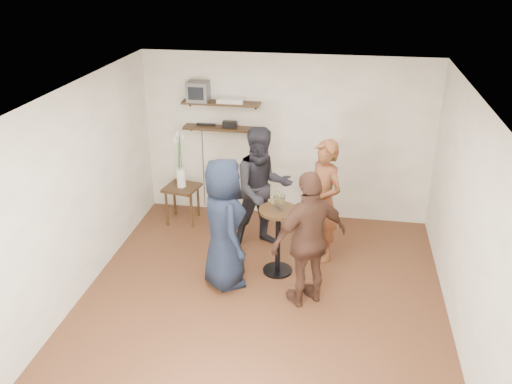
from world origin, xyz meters
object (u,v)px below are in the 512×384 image
(radio, at_px, (230,124))
(person_dark, at_px, (262,189))
(dvd_deck, at_px, (231,100))
(drinks_table, at_px, (278,232))
(side_table, at_px, (182,192))
(person_brown, at_px, (309,240))
(crt_monitor, at_px, (198,91))
(person_plaid, at_px, (323,201))
(person_navy, at_px, (224,224))

(radio, height_order, person_dark, person_dark)
(dvd_deck, distance_m, drinks_table, 2.30)
(side_table, xyz_separation_m, person_brown, (2.13, -1.84, 0.36))
(dvd_deck, relative_size, person_brown, 0.23)
(crt_monitor, relative_size, drinks_table, 0.34)
(drinks_table, distance_m, person_dark, 0.80)
(dvd_deck, relative_size, drinks_table, 0.43)
(crt_monitor, xyz_separation_m, radio, (0.48, 0.00, -0.50))
(person_plaid, distance_m, person_brown, 1.10)
(crt_monitor, distance_m, person_navy, 2.46)
(drinks_table, xyz_separation_m, person_brown, (0.44, -0.59, 0.26))
(crt_monitor, height_order, person_brown, crt_monitor)
(dvd_deck, distance_m, radio, 0.38)
(radio, bearing_deg, crt_monitor, 180.00)
(side_table, relative_size, person_navy, 0.35)
(crt_monitor, height_order, side_table, crt_monitor)
(dvd_deck, bearing_deg, radio, 180.00)
(drinks_table, relative_size, person_navy, 0.54)
(person_navy, relative_size, person_brown, 1.00)
(radio, relative_size, person_dark, 0.12)
(side_table, bearing_deg, drinks_table, -36.47)
(crt_monitor, distance_m, radio, 0.69)
(person_brown, bearing_deg, drinks_table, -90.00)
(crt_monitor, bearing_deg, radio, 0.00)
(drinks_table, xyz_separation_m, person_plaid, (0.55, 0.50, 0.26))
(crt_monitor, distance_m, person_plaid, 2.58)
(drinks_table, relative_size, person_dark, 0.52)
(crt_monitor, height_order, person_navy, crt_monitor)
(crt_monitor, distance_m, side_table, 1.59)
(person_navy, bearing_deg, person_plaid, -83.82)
(side_table, height_order, person_dark, person_dark)
(person_dark, bearing_deg, dvd_deck, 97.77)
(radio, xyz_separation_m, side_table, (-0.70, -0.40, -1.02))
(side_table, xyz_separation_m, person_dark, (1.37, -0.57, 0.41))
(radio, height_order, drinks_table, radio)
(person_dark, xyz_separation_m, person_brown, (0.76, -1.26, -0.04))
(crt_monitor, distance_m, person_brown, 3.16)
(crt_monitor, xyz_separation_m, person_dark, (1.14, -0.98, -1.11))
(radio, bearing_deg, drinks_table, -59.25)
(crt_monitor, relative_size, side_table, 0.54)
(radio, distance_m, person_brown, 2.73)
(side_table, distance_m, drinks_table, 2.10)
(crt_monitor, xyz_separation_m, side_table, (-0.23, -0.40, -1.52))
(person_plaid, bearing_deg, person_navy, -96.18)
(dvd_deck, xyz_separation_m, person_dark, (0.64, -0.98, -0.99))
(side_table, bearing_deg, crt_monitor, 60.67)
(person_brown, bearing_deg, crt_monitor, -86.55)
(crt_monitor, xyz_separation_m, dvd_deck, (0.50, 0.00, -0.12))
(crt_monitor, bearing_deg, person_brown, -49.65)
(person_plaid, bearing_deg, person_brown, -47.67)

